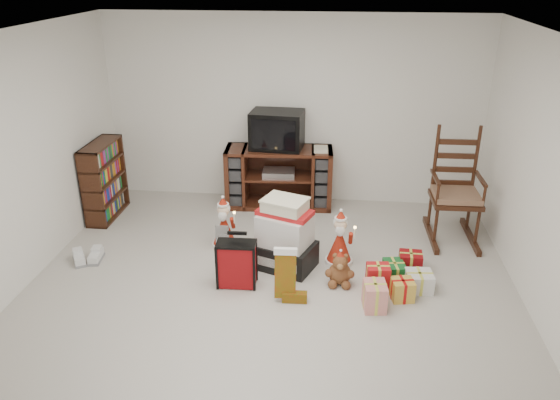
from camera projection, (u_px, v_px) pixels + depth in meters
The scene contains 13 objects.
room at pixel (267, 179), 4.95m from camera, with size 5.01×5.01×2.51m.
tv_stand at pixel (279, 177), 7.33m from camera, with size 1.44×0.59×0.81m.
bookshelf at pixel (104, 182), 6.99m from camera, with size 0.27×0.81×0.99m.
rocking_chair at pixel (454, 200), 6.47m from camera, with size 0.58×0.93×1.39m.
gift_pile at pixel (285, 238), 5.84m from camera, with size 0.74×0.64×0.78m.
red_suitcase at pixel (237, 264), 5.53m from camera, with size 0.38×0.21×0.58m.
stocking at pixel (285, 274), 5.29m from camera, with size 0.26×0.11×0.56m, color #0C6E0D, non-canonical shape.
teddy_bear at pixel (340, 271), 5.60m from camera, with size 0.23×0.21×0.35m.
santa_figurine at pixel (340, 243), 5.96m from camera, with size 0.31×0.29×0.64m.
mrs_claus_figurine at pixel (224, 227), 6.31m from camera, with size 0.30×0.29×0.62m.
sneaker_pair at pixel (88, 257), 6.05m from camera, with size 0.38×0.30×0.10m.
gift_cluster at pixel (397, 278), 5.52m from camera, with size 0.71×0.99×0.24m.
crt_television at pixel (277, 130), 7.10m from camera, with size 0.70×0.54×0.49m.
Camera 1 is at (0.63, -4.57, 3.07)m, focal length 35.00 mm.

